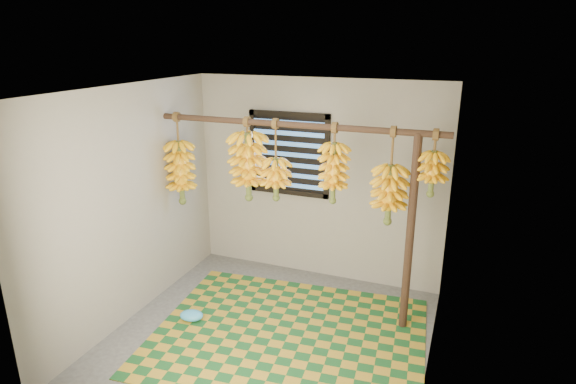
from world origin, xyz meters
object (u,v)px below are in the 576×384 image
at_px(woven_mat, 288,335).
at_px(banana_bunch_b, 248,166).
at_px(banana_bunch_e, 389,194).
at_px(plastic_bag, 192,315).
at_px(banana_bunch_d, 333,173).
at_px(banana_bunch_a, 181,172).
at_px(support_post, 410,236).
at_px(banana_bunch_f, 432,173).
at_px(banana_bunch_c, 276,179).

bearing_deg(woven_mat, banana_bunch_b, 139.42).
bearing_deg(banana_bunch_e, banana_bunch_b, 180.00).
height_order(plastic_bag, banana_bunch_b, banana_bunch_b).
bearing_deg(banana_bunch_d, banana_bunch_b, -180.00).
relative_size(woven_mat, banana_bunch_a, 2.54).
bearing_deg(banana_bunch_e, support_post, 0.00).
bearing_deg(banana_bunch_d, support_post, -0.00).
height_order(banana_bunch_a, banana_bunch_f, same).
xyz_separation_m(woven_mat, banana_bunch_c, (-0.36, 0.58, 1.42)).
xyz_separation_m(support_post, banana_bunch_b, (-1.71, 0.00, 0.53)).
relative_size(banana_bunch_a, banana_bunch_b, 1.17).
xyz_separation_m(banana_bunch_a, banana_bunch_b, (0.84, 0.00, 0.15)).
bearing_deg(banana_bunch_b, support_post, 0.00).
relative_size(banana_bunch_b, banana_bunch_e, 0.93).
xyz_separation_m(plastic_bag, banana_bunch_d, (1.29, 0.70, 1.49)).
bearing_deg(woven_mat, banana_bunch_d, 66.49).
distance_m(woven_mat, banana_bunch_b, 1.76).
distance_m(banana_bunch_b, banana_bunch_e, 1.49).
distance_m(banana_bunch_c, banana_bunch_e, 1.17).
bearing_deg(banana_bunch_b, plastic_bag, -117.27).
height_order(banana_bunch_b, banana_bunch_e, same).
xyz_separation_m(plastic_bag, banana_bunch_a, (-0.48, 0.70, 1.32)).
height_order(banana_bunch_b, banana_bunch_c, same).
distance_m(woven_mat, banana_bunch_c, 1.58).
xyz_separation_m(banana_bunch_a, banana_bunch_f, (2.70, 0.00, 0.26)).
xyz_separation_m(banana_bunch_a, banana_bunch_e, (2.33, 0.00, 0.02)).
distance_m(support_post, banana_bunch_d, 0.95).
distance_m(woven_mat, banana_bunch_e, 1.71).
height_order(woven_mat, banana_bunch_d, banana_bunch_d).
distance_m(banana_bunch_c, banana_bunch_d, 0.63).
distance_m(banana_bunch_a, banana_bunch_f, 2.71).
xyz_separation_m(banana_bunch_c, banana_bunch_d, (0.61, 0.00, 0.13)).
relative_size(banana_bunch_a, banana_bunch_d, 1.28).
distance_m(support_post, banana_bunch_c, 1.46).
distance_m(plastic_bag, banana_bunch_e, 2.38).
bearing_deg(woven_mat, support_post, 29.33).
bearing_deg(banana_bunch_e, banana_bunch_d, 180.00).
bearing_deg(woven_mat, plastic_bag, -173.55).
bearing_deg(plastic_bag, banana_bunch_a, 124.79).
distance_m(banana_bunch_a, banana_bunch_c, 1.16).
xyz_separation_m(support_post, banana_bunch_d, (-0.78, 0.00, 0.55)).
relative_size(woven_mat, banana_bunch_c, 3.08).
relative_size(banana_bunch_d, banana_bunch_e, 0.85).
xyz_separation_m(plastic_bag, banana_bunch_f, (2.22, 0.70, 1.58)).
distance_m(banana_bunch_b, banana_bunch_f, 1.86).
xyz_separation_m(support_post, woven_mat, (-1.03, -0.58, -0.99)).
height_order(plastic_bag, banana_bunch_d, banana_bunch_d).
distance_m(woven_mat, banana_bunch_a, 2.13).
height_order(woven_mat, banana_bunch_b, banana_bunch_b).
bearing_deg(support_post, banana_bunch_c, 180.00).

